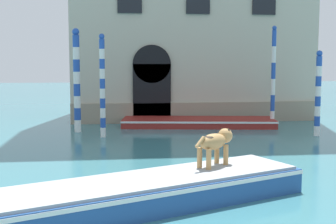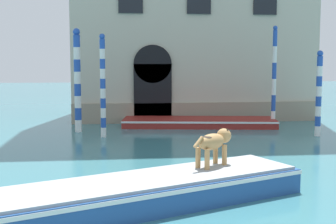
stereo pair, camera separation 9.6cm
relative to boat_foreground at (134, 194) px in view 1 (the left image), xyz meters
The scene contains 7 objects.
boat_foreground is the anchor object (origin of this frame).
dog_on_deck 2.27m from the boat_foreground, 29.63° to the left, with size 0.99×0.90×0.82m.
boat_moored_near_palazzo 11.69m from the boat_foreground, 73.49° to the left, with size 6.85×2.81×0.35m.
mooring_pole_0 11.06m from the boat_foreground, 47.66° to the left, with size 0.23×0.23×3.27m.
mooring_pole_1 10.52m from the boat_foreground, 100.19° to the left, with size 0.28×0.28×4.17m.
mooring_pole_2 8.93m from the boat_foreground, 95.10° to the left, with size 0.21×0.21×3.88m.
mooring_pole_3 12.65m from the boat_foreground, 58.64° to the left, with size 0.19×0.19×4.37m.
Camera 1 is at (-1.46, -1.84, 2.90)m, focal length 50.00 mm.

